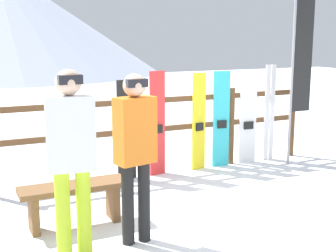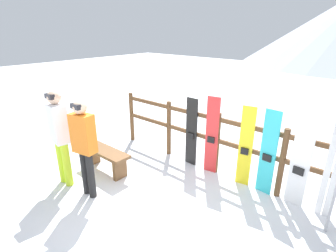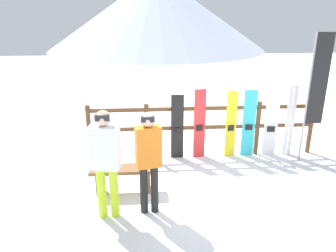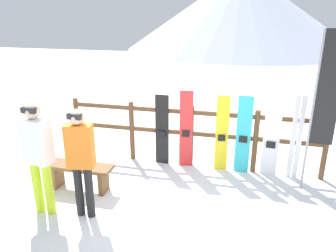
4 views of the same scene
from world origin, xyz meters
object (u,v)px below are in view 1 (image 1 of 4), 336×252
object	(u,v)px
bench	(74,196)
snowboard_black_stripe	(126,130)
snowboard_red	(157,124)
person_white	(71,151)
snowboard_cyan	(221,120)
rental_flag	(299,62)
snowboard_white	(248,121)
snowboard_yellow	(199,122)
person_orange	(135,145)
ski_pair_white	(269,113)

from	to	relation	value
bench	snowboard_black_stripe	distance (m)	1.80
snowboard_black_stripe	snowboard_red	xyz separation A→B (m)	(0.48, 0.00, 0.05)
person_white	snowboard_black_stripe	distance (m)	2.51
snowboard_cyan	rental_flag	xyz separation A→B (m)	(1.19, -0.36, 0.88)
snowboard_black_stripe	snowboard_cyan	distance (m)	1.58
snowboard_white	bench	bearing A→B (deg)	-157.02
snowboard_yellow	person_orange	bearing A→B (deg)	-132.12
snowboard_cyan	snowboard_black_stripe	bearing A→B (deg)	-180.00
snowboard_white	ski_pair_white	world-z (taller)	ski_pair_white
person_orange	snowboard_red	distance (m)	2.35
bench	rental_flag	xyz separation A→B (m)	(3.89, 1.00, 1.30)
snowboard_cyan	rental_flag	world-z (taller)	rental_flag
person_orange	snowboard_yellow	distance (m)	2.76
person_white	snowboard_cyan	xyz separation A→B (m)	(2.89, 2.11, -0.28)
person_orange	snowboard_red	world-z (taller)	person_orange
snowboard_black_stripe	rental_flag	size ratio (longest dim) A/B	0.53
snowboard_yellow	ski_pair_white	distance (m)	1.33
person_white	snowboard_cyan	bearing A→B (deg)	36.21
person_white	snowboard_yellow	bearing A→B (deg)	40.35
person_orange	snowboard_black_stripe	world-z (taller)	person_orange
bench	rental_flag	bearing A→B (deg)	14.42
snowboard_black_stripe	snowboard_yellow	bearing A→B (deg)	0.00
snowboard_red	snowboard_cyan	size ratio (longest dim) A/B	1.02
snowboard_yellow	ski_pair_white	world-z (taller)	ski_pair_white
bench	rental_flag	size ratio (longest dim) A/B	0.43
ski_pair_white	person_orange	bearing A→B (deg)	-147.25
snowboard_red	snowboard_yellow	bearing A→B (deg)	-0.00
bench	ski_pair_white	distance (m)	3.90
snowboard_yellow	snowboard_white	world-z (taller)	snowboard_yellow
snowboard_white	person_orange	bearing A→B (deg)	-143.43
bench	person_orange	size ratio (longest dim) A/B	0.69
bench	ski_pair_white	size ratio (longest dim) A/B	0.74
snowboard_red	snowboard_yellow	size ratio (longest dim) A/B	1.03
person_white	snowboard_black_stripe	world-z (taller)	person_white
snowboard_cyan	snowboard_white	xyz separation A→B (m)	(0.51, -0.00, -0.06)
snowboard_yellow	snowboard_white	bearing A→B (deg)	-0.01
ski_pair_white	snowboard_red	bearing A→B (deg)	-179.90
person_orange	snowboard_cyan	bearing A→B (deg)	42.28
bench	person_orange	xyz separation A→B (m)	(0.45, -0.68, 0.66)
snowboard_white	rental_flag	distance (m)	1.22
person_white	ski_pair_white	world-z (taller)	person_white
snowboard_red	ski_pair_white	xyz separation A→B (m)	(2.03, 0.00, 0.02)
snowboard_yellow	rental_flag	world-z (taller)	rental_flag
snowboard_black_stripe	ski_pair_white	xyz separation A→B (m)	(2.51, 0.00, 0.08)
person_white	snowboard_white	distance (m)	4.01
bench	snowboard_red	distance (m)	2.14
snowboard_cyan	person_white	bearing A→B (deg)	-143.79
person_orange	snowboard_cyan	size ratio (longest dim) A/B	1.12
ski_pair_white	snowboard_cyan	bearing A→B (deg)	-179.79
bench	snowboard_cyan	distance (m)	3.05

